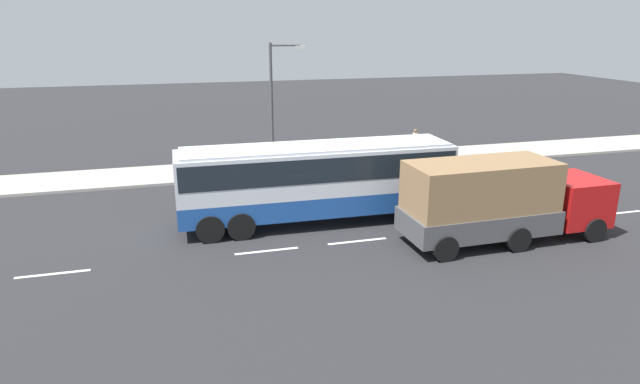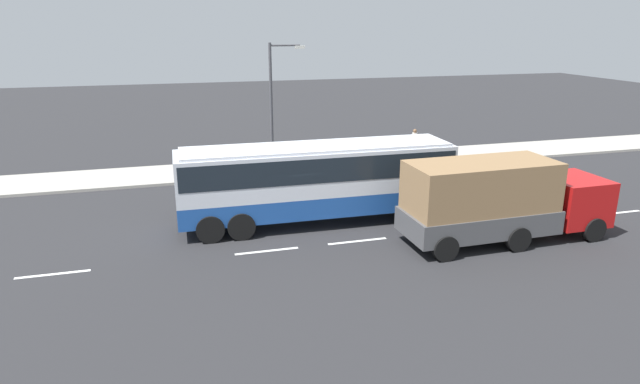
# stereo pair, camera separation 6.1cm
# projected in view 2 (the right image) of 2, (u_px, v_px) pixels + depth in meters

# --- Properties ---
(ground_plane) EXTENTS (120.00, 120.00, 0.00)m
(ground_plane) POSITION_uv_depth(u_px,v_px,m) (315.00, 222.00, 23.54)
(ground_plane) COLOR #28282B
(sidewalk_curb) EXTENTS (80.00, 4.00, 0.15)m
(sidewalk_curb) POSITION_uv_depth(u_px,v_px,m) (273.00, 167.00, 32.16)
(sidewalk_curb) COLOR #A8A399
(sidewalk_curb) RESTS_ON ground_plane
(lane_centreline) EXTENTS (30.98, 0.16, 0.01)m
(lane_centreline) POSITION_uv_depth(u_px,v_px,m) (309.00, 246.00, 20.97)
(lane_centreline) COLOR white
(lane_centreline) RESTS_ON ground_plane
(coach_bus) EXTENTS (11.61, 2.81, 3.36)m
(coach_bus) POSITION_uv_depth(u_px,v_px,m) (317.00, 175.00, 22.95)
(coach_bus) COLOR #1E4C9E
(coach_bus) RESTS_ON ground_plane
(cargo_truck) EXTENTS (8.31, 2.81, 3.22)m
(cargo_truck) POSITION_uv_depth(u_px,v_px,m) (500.00, 199.00, 21.11)
(cargo_truck) COLOR red
(cargo_truck) RESTS_ON ground_plane
(car_yellow_taxi) EXTENTS (4.44, 2.09, 1.57)m
(car_yellow_taxi) POSITION_uv_depth(u_px,v_px,m) (517.00, 184.00, 26.15)
(car_yellow_taxi) COLOR gold
(car_yellow_taxi) RESTS_ON ground_plane
(pedestrian_near_curb) EXTENTS (0.32, 0.32, 1.77)m
(pedestrian_near_curb) POSITION_uv_depth(u_px,v_px,m) (414.00, 141.00, 34.07)
(pedestrian_near_curb) COLOR #38334C
(pedestrian_near_curb) RESTS_ON sidewalk_curb
(street_lamp) EXTENTS (1.93, 0.24, 7.06)m
(street_lamp) POSITION_uv_depth(u_px,v_px,m) (275.00, 100.00, 29.31)
(street_lamp) COLOR #47474C
(street_lamp) RESTS_ON sidewalk_curb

